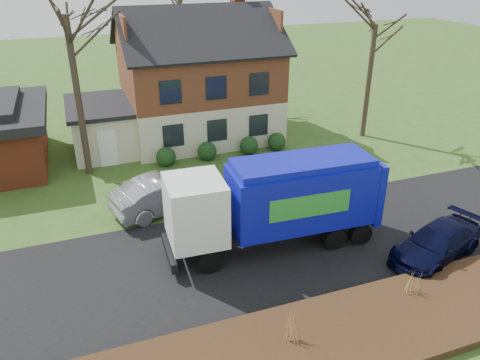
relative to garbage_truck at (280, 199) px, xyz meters
name	(u,v)px	position (x,y,z in m)	size (l,w,h in m)	color
ground	(248,253)	(-1.38, -0.20, -2.12)	(120.00, 120.00, 0.00)	#32531B
road	(248,253)	(-1.38, -0.20, -2.11)	(80.00, 7.00, 0.02)	black
mulch_verge	(311,345)	(-1.38, -5.50, -1.97)	(80.00, 3.50, 0.30)	black
main_house	(191,74)	(0.11, 13.71, 1.91)	(12.95, 8.95, 9.26)	beige
garbage_truck	(280,199)	(0.00, 0.00, 0.00)	(8.67, 2.69, 3.67)	black
silver_sedan	(167,193)	(-3.59, 4.47, -1.28)	(1.78, 5.10, 1.68)	#9DA1A5
navy_wagon	(437,243)	(5.41, -2.93, -1.47)	(1.81, 4.46, 1.29)	black
tree_front_east	(378,4)	(10.53, 9.79, 6.03)	(3.61, 3.61, 10.02)	#3D3125
grass_clump_mid	(295,324)	(-1.81, -5.19, -1.31)	(0.37, 0.30, 1.02)	#AD824C
grass_clump_east	(413,283)	(2.89, -4.69, -1.41)	(0.33, 0.27, 0.82)	tan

